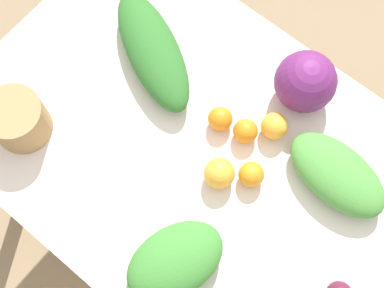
{
  "coord_description": "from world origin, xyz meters",
  "views": [
    {
      "loc": [
        -0.28,
        0.35,
        2.08
      ],
      "look_at": [
        0.0,
        0.0,
        0.78
      ],
      "focal_mm": 50.0,
      "sensor_mm": 36.0,
      "label": 1
    }
  ],
  "objects_px": {
    "greens_bunch_beet_tops": "(153,50)",
    "orange_1": "(219,173)",
    "cabbage_purple": "(305,82)",
    "orange_4": "(220,119)",
    "greens_bunch_chard": "(337,174)",
    "orange_2": "(274,126)",
    "paper_bag": "(18,120)",
    "orange_3": "(251,174)",
    "orange_0": "(245,131)",
    "greens_bunch_kale": "(175,261)"
  },
  "relations": [
    {
      "from": "greens_bunch_chard",
      "to": "orange_0",
      "type": "height_order",
      "value": "greens_bunch_chard"
    },
    {
      "from": "orange_2",
      "to": "greens_bunch_chard",
      "type": "bearing_deg",
      "value": 177.83
    },
    {
      "from": "orange_1",
      "to": "orange_4",
      "type": "xyz_separation_m",
      "value": [
        0.09,
        -0.12,
        -0.01
      ]
    },
    {
      "from": "greens_bunch_beet_tops",
      "to": "greens_bunch_chard",
      "type": "height_order",
      "value": "greens_bunch_beet_tops"
    },
    {
      "from": "paper_bag",
      "to": "orange_3",
      "type": "distance_m",
      "value": 0.61
    },
    {
      "from": "orange_0",
      "to": "greens_bunch_beet_tops",
      "type": "bearing_deg",
      "value": -3.54
    },
    {
      "from": "greens_bunch_kale",
      "to": "greens_bunch_chard",
      "type": "bearing_deg",
      "value": -112.78
    },
    {
      "from": "cabbage_purple",
      "to": "greens_bunch_chard",
      "type": "bearing_deg",
      "value": 145.91
    },
    {
      "from": "orange_0",
      "to": "orange_2",
      "type": "xyz_separation_m",
      "value": [
        -0.05,
        -0.06,
        0.0
      ]
    },
    {
      "from": "paper_bag",
      "to": "greens_bunch_chard",
      "type": "bearing_deg",
      "value": -150.57
    },
    {
      "from": "greens_bunch_beet_tops",
      "to": "orange_2",
      "type": "relative_size",
      "value": 5.45
    },
    {
      "from": "greens_bunch_kale",
      "to": "orange_0",
      "type": "relative_size",
      "value": 3.82
    },
    {
      "from": "greens_bunch_beet_tops",
      "to": "orange_1",
      "type": "height_order",
      "value": "greens_bunch_beet_tops"
    },
    {
      "from": "cabbage_purple",
      "to": "orange_4",
      "type": "xyz_separation_m",
      "value": [
        0.12,
        0.2,
        -0.05
      ]
    },
    {
      "from": "greens_bunch_chard",
      "to": "cabbage_purple",
      "type": "bearing_deg",
      "value": -34.09
    },
    {
      "from": "orange_3",
      "to": "orange_0",
      "type": "bearing_deg",
      "value": -45.39
    },
    {
      "from": "orange_4",
      "to": "greens_bunch_chard",
      "type": "bearing_deg",
      "value": -168.68
    },
    {
      "from": "orange_0",
      "to": "greens_bunch_chard",
      "type": "bearing_deg",
      "value": -168.7
    },
    {
      "from": "greens_bunch_chard",
      "to": "orange_2",
      "type": "xyz_separation_m",
      "value": [
        0.2,
        -0.01,
        -0.01
      ]
    },
    {
      "from": "paper_bag",
      "to": "orange_2",
      "type": "distance_m",
      "value": 0.66
    },
    {
      "from": "cabbage_purple",
      "to": "greens_bunch_chard",
      "type": "distance_m",
      "value": 0.25
    },
    {
      "from": "paper_bag",
      "to": "greens_bunch_kale",
      "type": "height_order",
      "value": "paper_bag"
    },
    {
      "from": "paper_bag",
      "to": "orange_2",
      "type": "relative_size",
      "value": 2.09
    },
    {
      "from": "greens_bunch_chard",
      "to": "orange_4",
      "type": "xyz_separation_m",
      "value": [
        0.32,
        0.06,
        -0.01
      ]
    },
    {
      "from": "greens_bunch_beet_tops",
      "to": "orange_2",
      "type": "xyz_separation_m",
      "value": [
        -0.38,
        -0.04,
        -0.01
      ]
    },
    {
      "from": "cabbage_purple",
      "to": "paper_bag",
      "type": "relative_size",
      "value": 1.09
    },
    {
      "from": "orange_2",
      "to": "orange_3",
      "type": "xyz_separation_m",
      "value": [
        -0.03,
        0.14,
        -0.0
      ]
    },
    {
      "from": "greens_bunch_kale",
      "to": "greens_bunch_chard",
      "type": "xyz_separation_m",
      "value": [
        -0.18,
        -0.42,
        -0.0
      ]
    },
    {
      "from": "orange_1",
      "to": "cabbage_purple",
      "type": "bearing_deg",
      "value": -94.55
    },
    {
      "from": "paper_bag",
      "to": "greens_bunch_chard",
      "type": "height_order",
      "value": "paper_bag"
    },
    {
      "from": "cabbage_purple",
      "to": "orange_4",
      "type": "relative_size",
      "value": 2.49
    },
    {
      "from": "orange_0",
      "to": "orange_4",
      "type": "xyz_separation_m",
      "value": [
        0.07,
        0.01,
        0.0
      ]
    },
    {
      "from": "greens_bunch_chard",
      "to": "orange_0",
      "type": "bearing_deg",
      "value": 11.3
    },
    {
      "from": "greens_bunch_beet_tops",
      "to": "orange_0",
      "type": "relative_size",
      "value": 6.0
    },
    {
      "from": "greens_bunch_chard",
      "to": "orange_3",
      "type": "bearing_deg",
      "value": 38.56
    },
    {
      "from": "orange_2",
      "to": "orange_4",
      "type": "relative_size",
      "value": 1.09
    },
    {
      "from": "greens_bunch_beet_tops",
      "to": "orange_2",
      "type": "bearing_deg",
      "value": -174.52
    },
    {
      "from": "greens_bunch_beet_tops",
      "to": "orange_1",
      "type": "relative_size",
      "value": 4.94
    },
    {
      "from": "orange_2",
      "to": "orange_3",
      "type": "height_order",
      "value": "orange_2"
    },
    {
      "from": "paper_bag",
      "to": "orange_2",
      "type": "height_order",
      "value": "paper_bag"
    },
    {
      "from": "orange_1",
      "to": "orange_0",
      "type": "bearing_deg",
      "value": -82.03
    },
    {
      "from": "cabbage_purple",
      "to": "paper_bag",
      "type": "height_order",
      "value": "cabbage_purple"
    },
    {
      "from": "greens_bunch_chard",
      "to": "greens_bunch_kale",
      "type": "bearing_deg",
      "value": 67.22
    },
    {
      "from": "paper_bag",
      "to": "orange_4",
      "type": "height_order",
      "value": "paper_bag"
    },
    {
      "from": "paper_bag",
      "to": "greens_bunch_beet_tops",
      "type": "distance_m",
      "value": 0.39
    },
    {
      "from": "cabbage_purple",
      "to": "paper_bag",
      "type": "distance_m",
      "value": 0.74
    },
    {
      "from": "greens_bunch_kale",
      "to": "orange_0",
      "type": "distance_m",
      "value": 0.38
    },
    {
      "from": "orange_1",
      "to": "orange_3",
      "type": "height_order",
      "value": "orange_1"
    },
    {
      "from": "cabbage_purple",
      "to": "orange_3",
      "type": "distance_m",
      "value": 0.28
    },
    {
      "from": "orange_4",
      "to": "paper_bag",
      "type": "bearing_deg",
      "value": 40.78
    }
  ]
}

